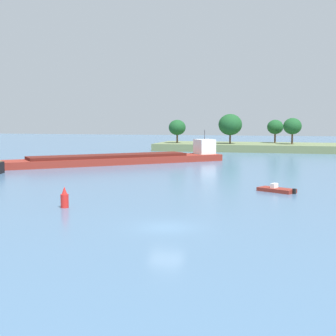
% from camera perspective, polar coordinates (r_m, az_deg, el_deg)
% --- Properties ---
extents(ground_plane, '(400.00, 400.00, 0.00)m').
position_cam_1_polar(ground_plane, '(35.12, -0.19, -7.03)').
color(ground_plane, '#476B8E').
extents(treeline_island, '(71.58, 17.45, 9.09)m').
position_cam_1_polar(treeline_island, '(122.00, 15.16, 2.83)').
color(treeline_island, '#66754C').
rests_on(treeline_island, ground).
extents(cargo_barge, '(34.02, 30.36, 5.78)m').
position_cam_1_polar(cargo_barge, '(85.18, -5.45, 1.12)').
color(cargo_barge, maroon).
rests_on(cargo_barge, ground).
extents(fishing_skiff, '(4.31, 3.49, 0.90)m').
position_cam_1_polar(fishing_skiff, '(53.23, 12.73, -2.52)').
color(fishing_skiff, maroon).
rests_on(fishing_skiff, ground).
extents(channel_buoy_red, '(0.70, 0.70, 1.90)m').
position_cam_1_polar(channel_buoy_red, '(43.57, -12.15, -3.56)').
color(channel_buoy_red, red).
rests_on(channel_buoy_red, ground).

